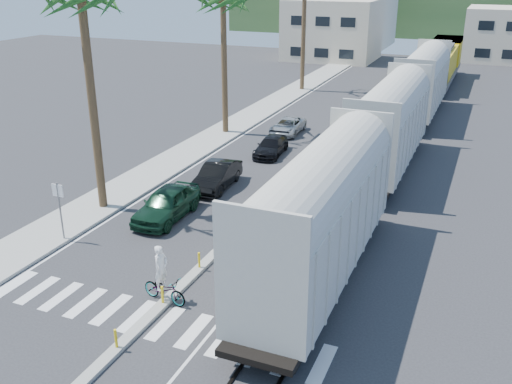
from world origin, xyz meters
TOP-DOWN VIEW (x-y plane):
  - ground at (0.00, 0.00)m, footprint 140.00×140.00m
  - sidewalk at (-8.50, 25.00)m, footprint 3.00×90.00m
  - rails at (5.00, 28.00)m, footprint 1.56×100.00m
  - median at (0.00, 19.96)m, footprint 0.45×60.00m
  - crosswalk at (0.00, -2.00)m, footprint 14.00×2.20m
  - lane_markings at (-2.15, 25.00)m, footprint 9.42×90.00m
  - freight_train at (5.00, 23.85)m, footprint 3.00×60.94m
  - street_sign at (-7.30, 2.00)m, footprint 0.60×0.08m
  - buildings at (-6.41, 71.66)m, footprint 38.00×27.00m
  - hillside at (0.00, 100.00)m, footprint 80.00×20.00m
  - car_lead at (-4.11, 6.19)m, footprint 2.32×5.03m
  - car_second at (-3.66, 11.13)m, footprint 2.24×4.78m
  - car_third at (-3.02, 18.27)m, footprint 2.37×4.46m
  - car_rear at (-3.76, 23.79)m, footprint 2.17×4.38m
  - cyclist at (-0.11, -0.68)m, footprint 1.33×2.23m

SIDE VIEW (x-z plane):
  - ground at x=0.00m, z-range 0.00..0.00m
  - lane_markings at x=-2.15m, z-range 0.00..0.01m
  - crosswalk at x=0.00m, z-range 0.00..0.01m
  - rails at x=5.00m, z-range 0.00..0.06m
  - sidewalk at x=-8.50m, z-range 0.00..0.15m
  - median at x=0.00m, z-range -0.34..0.51m
  - car_rear at x=-3.76m, z-range 0.00..1.19m
  - car_third at x=-3.02m, z-range 0.00..1.22m
  - car_second at x=-3.66m, z-range 0.00..1.50m
  - cyclist at x=-0.11m, z-range -0.44..1.96m
  - car_lead at x=-4.11m, z-range 0.00..1.67m
  - street_sign at x=-7.30m, z-range 0.47..3.47m
  - freight_train at x=5.00m, z-range -0.02..5.83m
  - buildings at x=-6.41m, z-range -0.64..9.36m
  - hillside at x=0.00m, z-range 0.00..12.00m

